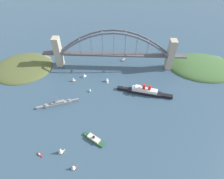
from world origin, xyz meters
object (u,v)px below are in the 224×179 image
object	(u,v)px
harbor_ferry_steamer	(94,139)
small_boat_6	(107,79)
small_boat_2	(60,151)
small_boat_5	(40,155)
small_boat_4	(73,167)
small_boat_0	(90,90)
seaplane_taxiing_near_bridge	(124,60)
harbor_arch_bridge	(114,53)
small_boat_1	(84,75)
ocean_liner	(145,91)
small_boat_3	(73,79)
naval_cruiser	(58,103)

from	to	relation	value
harbor_ferry_steamer	small_boat_6	xyz separation A→B (m)	(-9.98, -125.52, 2.44)
small_boat_2	small_boat_5	xyz separation A→B (m)	(26.90, 4.22, -4.73)
small_boat_4	small_boat_0	bearing A→B (deg)	-90.87
small_boat_6	small_boat_0	bearing A→B (deg)	44.93
seaplane_taxiing_near_bridge	small_boat_6	bearing A→B (deg)	66.03
harbor_ferry_steamer	small_boat_2	size ratio (longest dim) A/B	2.67
seaplane_taxiing_near_bridge	small_boat_2	bearing A→B (deg)	69.18
harbor_arch_bridge	small_boat_4	size ratio (longest dim) A/B	33.02
small_boat_0	small_boat_4	xyz separation A→B (m)	(2.10, 138.17, 0.62)
harbor_arch_bridge	small_boat_1	size ratio (longest dim) A/B	29.23
ocean_liner	small_boat_5	bearing A→B (deg)	39.74
harbor_arch_bridge	harbor_ferry_steamer	size ratio (longest dim) A/B	8.80
small_boat_6	seaplane_taxiing_near_bridge	bearing A→B (deg)	-113.97
small_boat_3	small_boat_6	bearing A→B (deg)	-178.15
harbor_arch_bridge	small_boat_6	distance (m)	57.62
harbor_ferry_steamer	small_boat_2	world-z (taller)	small_boat_2
harbor_arch_bridge	small_boat_0	world-z (taller)	harbor_arch_bridge
harbor_ferry_steamer	small_boat_1	bearing A→B (deg)	-75.69
seaplane_taxiing_near_bridge	ocean_liner	bearing A→B (deg)	110.01
harbor_arch_bridge	small_boat_5	size ratio (longest dim) A/B	32.24
small_boat_2	naval_cruiser	bearing A→B (deg)	-72.73
harbor_arch_bridge	ocean_liner	xyz separation A→B (m)	(-56.90, 78.92, -27.20)
ocean_liner	small_boat_0	bearing A→B (deg)	-0.66
harbor_arch_bridge	small_boat_6	size ratio (longest dim) A/B	26.36
naval_cruiser	small_boat_5	bearing A→B (deg)	89.45
harbor_arch_bridge	small_boat_3	distance (m)	94.25
harbor_arch_bridge	small_boat_1	bearing A→B (deg)	34.41
small_boat_2	small_boat_1	bearing A→B (deg)	-92.29
small_boat_5	small_boat_3	bearing A→B (deg)	-95.74
naval_cruiser	small_boat_4	distance (m)	113.93
ocean_liner	small_boat_5	xyz separation A→B (m)	(145.72, 121.15, -4.46)
naval_cruiser	small_boat_1	world-z (taller)	naval_cruiser
small_boat_5	small_boat_6	world-z (taller)	small_boat_6
harbor_ferry_steamer	small_boat_1	size ratio (longest dim) A/B	3.32
seaplane_taxiing_near_bridge	small_boat_0	distance (m)	115.47
small_boat_1	small_boat_4	world-z (taller)	small_boat_1
ocean_liner	small_boat_2	distance (m)	166.71
small_boat_2	seaplane_taxiing_near_bridge	bearing A→B (deg)	-110.82
small_boat_2	small_boat_5	world-z (taller)	small_boat_2
small_boat_0	small_boat_6	size ratio (longest dim) A/B	0.65
naval_cruiser	small_boat_3	bearing A→B (deg)	-103.08
harbor_arch_bridge	small_boat_6	xyz separation A→B (m)	(10.76, 49.39, -27.67)
small_boat_0	small_boat_3	distance (m)	43.56
small_boat_4	small_boat_5	xyz separation A→B (m)	(47.47, -15.92, -3.11)
naval_cruiser	ocean_liner	bearing A→B (deg)	-167.12
small_boat_5	small_boat_0	bearing A→B (deg)	-112.07
small_boat_2	small_boat_6	size ratio (longest dim) A/B	1.12
small_boat_1	small_boat_4	distance (m)	178.46
harbor_arch_bridge	naval_cruiser	world-z (taller)	harbor_arch_bridge
naval_cruiser	small_boat_6	xyz separation A→B (m)	(-77.22, -62.65, 1.76)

